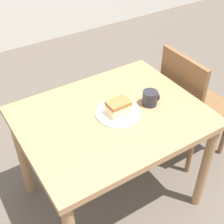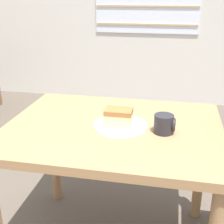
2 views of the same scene
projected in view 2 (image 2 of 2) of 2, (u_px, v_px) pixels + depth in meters
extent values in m
cube|color=tan|center=(146.00, 24.00, 3.74)|extent=(1.22, 0.01, 0.02)
cube|color=tan|center=(147.00, 6.00, 3.66)|extent=(1.22, 0.01, 0.02)
cube|color=#9E754C|center=(113.00, 129.00, 1.51)|extent=(1.03, 0.82, 0.04)
cylinder|color=#9E754C|center=(55.00, 153.00, 2.05)|extent=(0.06, 0.06, 0.70)
cylinder|color=#9E754C|center=(200.00, 167.00, 1.88)|extent=(0.06, 0.06, 0.70)
cylinder|color=brown|center=(224.00, 201.00, 1.80)|extent=(0.04, 0.04, 0.43)
cylinder|color=white|center=(120.00, 126.00, 1.48)|extent=(0.26, 0.26, 0.01)
cube|color=#E5CC89|center=(119.00, 120.00, 1.46)|extent=(0.12, 0.09, 0.06)
cube|color=#936033|center=(119.00, 111.00, 1.44)|extent=(0.13, 0.09, 0.02)
cylinder|color=#232328|center=(164.00, 124.00, 1.40)|extent=(0.09, 0.09, 0.09)
torus|color=#232328|center=(174.00, 125.00, 1.40)|extent=(0.02, 0.06, 0.06)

